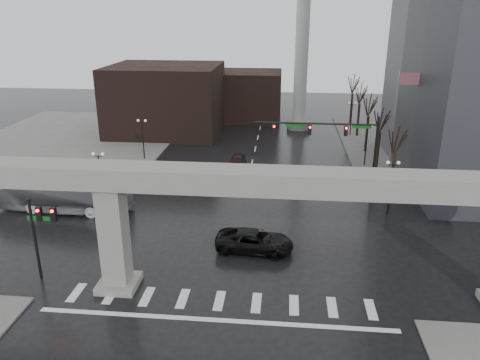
{
  "coord_description": "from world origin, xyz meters",
  "views": [
    {
      "loc": [
        3.81,
        -26.4,
        17.74
      ],
      "look_at": [
        0.32,
        9.48,
        4.5
      ],
      "focal_mm": 35.0,
      "sensor_mm": 36.0,
      "label": 1
    }
  ],
  "objects_px": {
    "pickup_truck": "(255,241)",
    "far_car": "(237,162)",
    "city_bus": "(62,192)",
    "signal_mast_arm": "(337,138)"
  },
  "relations": [
    {
      "from": "signal_mast_arm",
      "to": "city_bus",
      "type": "distance_m",
      "value": 26.67
    },
    {
      "from": "pickup_truck",
      "to": "far_car",
      "type": "xyz_separation_m",
      "value": [
        -3.4,
        19.98,
        -0.08
      ]
    },
    {
      "from": "pickup_truck",
      "to": "far_car",
      "type": "distance_m",
      "value": 20.27
    },
    {
      "from": "signal_mast_arm",
      "to": "city_bus",
      "type": "bearing_deg",
      "value": -165.05
    },
    {
      "from": "pickup_truck",
      "to": "city_bus",
      "type": "distance_m",
      "value": 19.3
    },
    {
      "from": "pickup_truck",
      "to": "city_bus",
      "type": "bearing_deg",
      "value": 75.84
    },
    {
      "from": "far_car",
      "to": "signal_mast_arm",
      "type": "bearing_deg",
      "value": -30.69
    },
    {
      "from": "city_bus",
      "to": "far_car",
      "type": "distance_m",
      "value": 20.34
    },
    {
      "from": "signal_mast_arm",
      "to": "pickup_truck",
      "type": "relative_size",
      "value": 2.02
    },
    {
      "from": "city_bus",
      "to": "far_car",
      "type": "relative_size",
      "value": 2.86
    }
  ]
}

